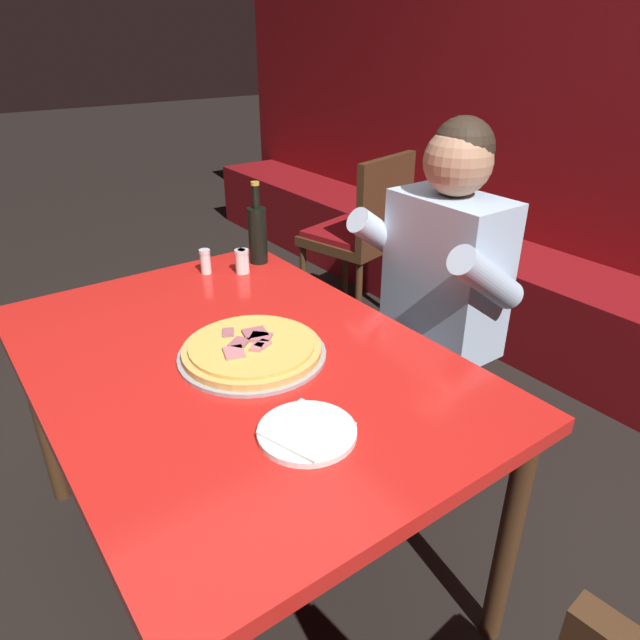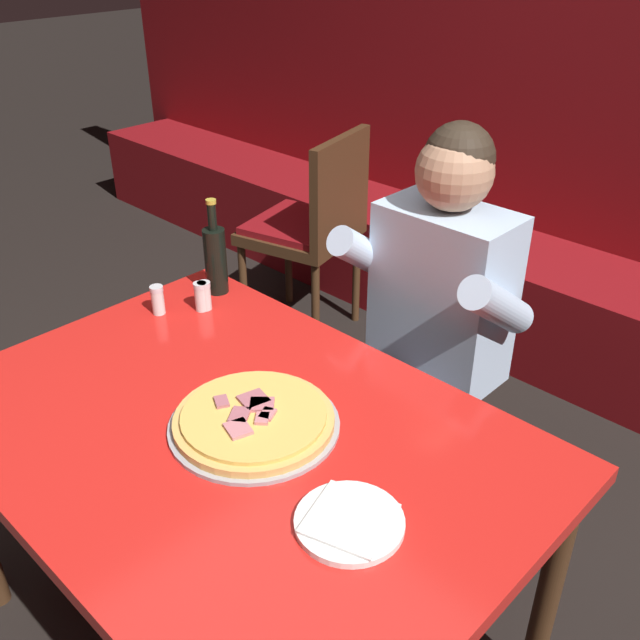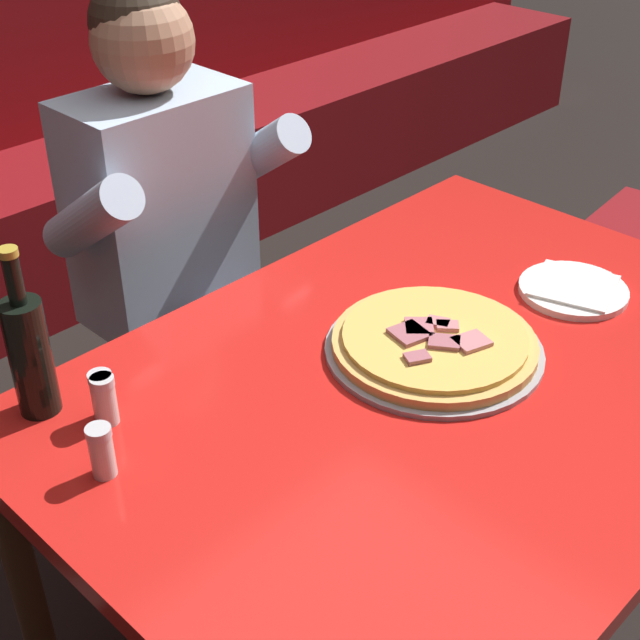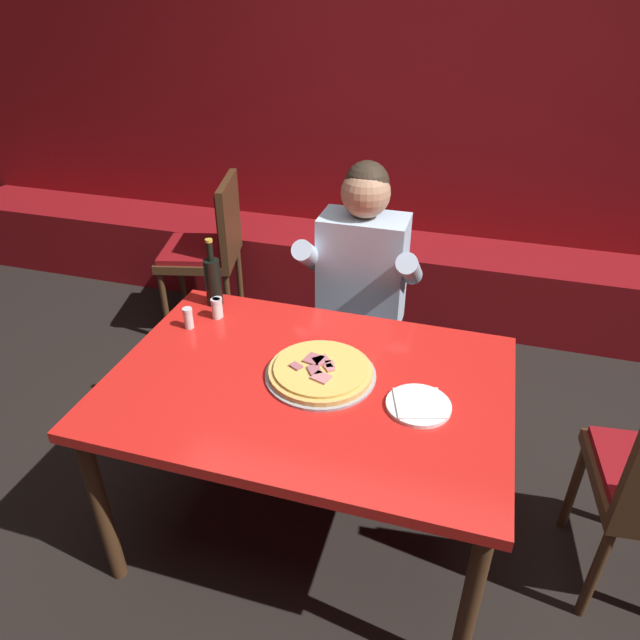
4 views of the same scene
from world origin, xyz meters
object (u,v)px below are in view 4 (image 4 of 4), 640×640
Objects in this scene: beer_bottle at (213,280)px; shaker_red_pepper_flakes at (188,319)px; shaker_parmesan at (218,308)px; diner_seated_blue_shirt at (357,294)px; main_dining_table at (308,397)px; dining_chair_by_booth at (211,243)px; plate_white_paper at (419,405)px; pizza at (320,371)px; shaker_oregano at (216,309)px.

beer_bottle reaches higher than shaker_red_pepper_flakes.
diner_seated_blue_shirt is (0.48, 0.40, -0.07)m from shaker_parmesan.
beer_bottle is at bearing 143.60° from main_dining_table.
beer_bottle is at bearing -62.08° from dining_chair_by_booth.
plate_white_paper is 0.22× the size of dining_chair_by_booth.
beer_bottle is 0.21m from shaker_red_pepper_flakes.
pizza is 1.83× the size of plate_white_paper.
plate_white_paper is 0.92m from shaker_oregano.
dining_chair_by_booth reaches higher than pizza.
pizza reaches higher than main_dining_table.
diner_seated_blue_shirt is at bearing 42.49° from shaker_red_pepper_flakes.
dining_chair_by_booth is at bearing 117.95° from shaker_oregano.
main_dining_table is at bearing -52.12° from dining_chair_by_booth.
pizza is 0.30× the size of diner_seated_blue_shirt.
beer_bottle is 3.40× the size of shaker_parmesan.
shaker_red_pepper_flakes is at bearing -137.51° from diner_seated_blue_shirt.
beer_bottle is 0.31× the size of dining_chair_by_booth.
beer_bottle reaches higher than pizza.
dining_chair_by_booth is at bearing 118.36° from shaker_parmesan.
pizza is at bearing 47.68° from main_dining_table.
shaker_parmesan is (-0.47, 0.30, 0.11)m from main_dining_table.
main_dining_table is at bearing -19.14° from shaker_red_pepper_flakes.
diner_seated_blue_shirt reaches higher than main_dining_table.
beer_bottle reaches higher than dining_chair_by_booth.
shaker_oregano is 0.07× the size of diner_seated_blue_shirt.
main_dining_table is 4.66× the size of beer_bottle.
pizza is 0.41× the size of dining_chair_by_booth.
shaker_parmesan is (-0.51, 0.26, 0.02)m from pizza.
shaker_oregano is at bearing -139.57° from diner_seated_blue_shirt.
beer_bottle is (-0.57, 0.36, 0.09)m from pizza.
shaker_parmesan reaches higher than main_dining_table.
dining_chair_by_booth reaches higher than shaker_parmesan.
diner_seated_blue_shirt is 1.35× the size of dining_chair_by_booth.
shaker_red_pepper_flakes is at bearing 166.52° from plate_white_paper.
pizza is 0.67m from diner_seated_blue_shirt.
diner_seated_blue_shirt is (-0.37, 0.73, -0.04)m from plate_white_paper.
plate_white_paper is at bearing -21.19° from shaker_parmesan.
diner_seated_blue_shirt is (0.01, 0.70, 0.04)m from main_dining_table.
main_dining_table is at bearing 175.10° from plate_white_paper.
shaker_oregano is (-0.51, 0.25, 0.02)m from pizza.
beer_bottle is at bearing 155.07° from plate_white_paper.
main_dining_table is at bearing -31.13° from shaker_oregano.
shaker_red_pepper_flakes is at bearing -124.90° from shaker_parmesan.
dining_chair_by_booth reaches higher than shaker_oregano.
shaker_oregano is at bearing -62.05° from dining_chair_by_booth.
beer_bottle is 0.23× the size of diner_seated_blue_shirt.
shaker_parmesan is 0.13m from shaker_red_pepper_flakes.
dining_chair_by_booth is (-0.47, 1.12, -0.21)m from shaker_red_pepper_flakes.
shaker_parmesan is at bearing 55.10° from shaker_red_pepper_flakes.
beer_bottle is at bearing 122.47° from shaker_parmesan.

